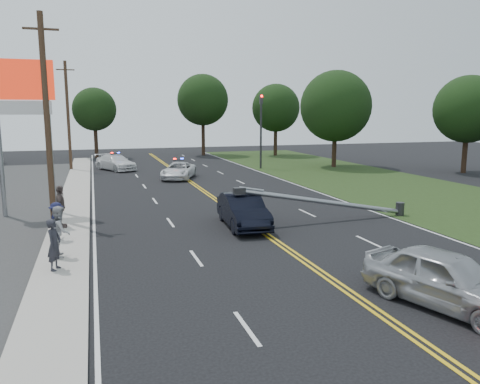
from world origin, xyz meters
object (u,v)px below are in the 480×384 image
object	(u,v)px
fallen_streetlight	(334,203)
emergency_b	(116,162)
pylon_sign	(22,100)
emergency_a	(179,171)
waiting_sedan	(446,279)
bystander_b	(60,231)
bystander_a	(54,245)
traffic_signal	(261,125)
utility_pole_mid	(47,118)
bystander_c	(57,221)
utility_pole_far	(68,116)
bystander_d	(61,207)
crashed_sedan	(243,211)

from	to	relation	value
fallen_streetlight	emergency_b	size ratio (longest dim) A/B	1.86
pylon_sign	emergency_a	size ratio (longest dim) A/B	1.68
waiting_sedan	bystander_b	distance (m)	13.07
emergency_b	bystander_a	bearing A→B (deg)	-123.61
fallen_streetlight	traffic_signal	bearing A→B (deg)	79.41
traffic_signal	utility_pole_mid	bearing A→B (deg)	-134.20
emergency_b	bystander_c	size ratio (longest dim) A/B	3.17
utility_pole_far	bystander_d	distance (m)	24.26
emergency_b	bystander_b	size ratio (longest dim) A/B	2.68
pylon_sign	waiting_sedan	bearing A→B (deg)	-52.67
crashed_sedan	bystander_c	distance (m)	8.22
bystander_d	fallen_streetlight	bearing A→B (deg)	-99.67
utility_pole_mid	waiting_sedan	xyz separation A→B (m)	(11.20, -14.38, -4.28)
crashed_sedan	bystander_a	bearing A→B (deg)	-148.13
bystander_a	utility_pole_mid	bearing A→B (deg)	25.36
fallen_streetlight	emergency_b	xyz separation A→B (m)	(-9.37, 24.82, -0.19)
traffic_signal	bystander_d	xyz separation A→B (m)	(-17.01, -19.92, -3.11)
bystander_b	emergency_b	bearing A→B (deg)	-8.02
emergency_a	bystander_b	distance (m)	21.43
bystander_a	bystander_d	distance (m)	6.22
crashed_sedan	waiting_sedan	world-z (taller)	waiting_sedan
bystander_b	bystander_a	bearing A→B (deg)	175.58
bystander_b	fallen_streetlight	bearing A→B (deg)	-79.68
pylon_sign	traffic_signal	xyz separation A→B (m)	(18.80, 16.00, -1.79)
pylon_sign	traffic_signal	world-z (taller)	pylon_sign
bystander_b	bystander_c	bearing A→B (deg)	5.12
utility_pole_far	emergency_a	xyz separation A→B (m)	(8.65, -8.67, -4.42)
pylon_sign	utility_pole_mid	world-z (taller)	utility_pole_mid
waiting_sedan	utility_pole_far	bearing A→B (deg)	88.55
fallen_streetlight	bystander_a	xyz separation A→B (m)	(-12.75, -4.14, 0.07)
crashed_sedan	emergency_b	size ratio (longest dim) A/B	0.94
emergency_b	bystander_a	xyz separation A→B (m)	(-3.38, -28.96, 0.26)
emergency_b	bystander_d	bearing A→B (deg)	-125.77
waiting_sedan	emergency_a	bearing A→B (deg)	76.69
crashed_sedan	waiting_sedan	distance (m)	10.84
traffic_signal	utility_pole_mid	world-z (taller)	utility_pole_mid
bystander_d	waiting_sedan	bearing A→B (deg)	-139.86
bystander_d	bystander_c	bearing A→B (deg)	178.66
bystander_d	bystander_b	bearing A→B (deg)	-177.62
fallen_streetlight	pylon_sign	bearing A→B (deg)	157.78
waiting_sedan	crashed_sedan	bearing A→B (deg)	84.91
utility_pole_far	pylon_sign	bearing A→B (deg)	-93.72
traffic_signal	crashed_sedan	world-z (taller)	traffic_signal
pylon_sign	waiting_sedan	distance (m)	21.25
emergency_a	bystander_a	world-z (taller)	bystander_a
utility_pole_mid	fallen_streetlight	bearing A→B (deg)	-16.64
emergency_a	emergency_b	distance (m)	8.81
fallen_streetlight	crashed_sedan	xyz separation A→B (m)	(-4.72, 0.16, -0.14)
traffic_signal	fallen_streetlight	world-z (taller)	traffic_signal
emergency_a	bystander_c	distance (m)	19.30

